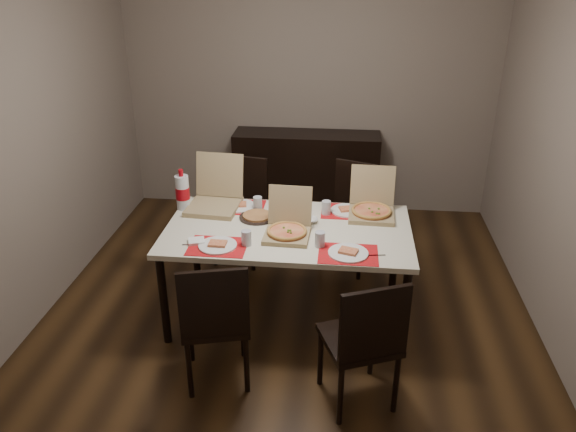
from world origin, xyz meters
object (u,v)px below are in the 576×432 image
object	(u,v)px
pizza_box_center	(288,228)
dip_bowl	(311,220)
chair_near_left	(215,319)
chair_far_left	(242,205)
chair_far_right	(352,211)
sideboard	(306,175)
dining_table	(288,236)
soda_bottle	(183,192)
chair_near_right	(364,339)

from	to	relation	value
pizza_box_center	dip_bowl	size ratio (longest dim) A/B	3.35
chair_near_left	pizza_box_center	world-z (taller)	pizza_box_center
chair_far_left	dip_bowl	size ratio (longest dim) A/B	8.56
chair_far_left	dip_bowl	xyz separation A→B (m)	(0.67, -0.78, 0.25)
chair_far_left	chair_far_right	distance (m)	0.99
sideboard	dining_table	bearing A→B (deg)	-89.93
chair_near_left	dip_bowl	distance (m)	1.12
dining_table	chair_near_left	distance (m)	0.93
sideboard	soda_bottle	xyz separation A→B (m)	(-0.85, -1.61, 0.44)
chair_far_right	sideboard	bearing A→B (deg)	115.68
chair_near_right	chair_far_left	distance (m)	2.13
soda_bottle	pizza_box_center	bearing A→B (deg)	-23.10
chair_near_right	pizza_box_center	distance (m)	1.04
sideboard	chair_near_right	bearing A→B (deg)	-78.78
chair_near_right	dip_bowl	distance (m)	1.16
sideboard	chair_far_right	distance (m)	1.11
sideboard	chair_near_left	bearing A→B (deg)	-97.81
pizza_box_center	soda_bottle	bearing A→B (deg)	156.90
chair_near_left	soda_bottle	distance (m)	1.25
dining_table	dip_bowl	bearing A→B (deg)	39.03
pizza_box_center	dip_bowl	bearing A→B (deg)	57.32
chair_far_left	pizza_box_center	size ratio (longest dim) A/B	2.55
sideboard	chair_near_right	size ratio (longest dim) A/B	1.61
dining_table	chair_near_left	bearing A→B (deg)	-114.16
dining_table	sideboard	bearing A→B (deg)	90.07
chair_far_right	soda_bottle	bearing A→B (deg)	-155.45
dip_bowl	dining_table	bearing A→B (deg)	-140.97
dining_table	chair_far_right	xyz separation A→B (m)	(0.48, 0.87, -0.17)
dining_table	chair_far_left	world-z (taller)	chair_far_left
soda_bottle	sideboard	bearing A→B (deg)	61.98
sideboard	chair_far_left	world-z (taller)	chair_far_left
chair_far_right	soda_bottle	size ratio (longest dim) A/B	2.85
chair_near_right	soda_bottle	size ratio (longest dim) A/B	2.85
sideboard	chair_far_right	xyz separation A→B (m)	(0.48, -1.00, 0.06)
dining_table	chair_far_left	distance (m)	1.06
chair_near_left	chair_near_right	xyz separation A→B (m)	(0.93, -0.11, 0.00)
chair_far_left	chair_near_right	bearing A→B (deg)	-59.82
sideboard	chair_far_right	world-z (taller)	chair_far_right
soda_bottle	chair_near_left	bearing A→B (deg)	-66.12
chair_near_left	pizza_box_center	xyz separation A→B (m)	(0.38, 0.73, 0.29)
pizza_box_center	dip_bowl	xyz separation A→B (m)	(0.15, 0.23, -0.04)
dining_table	pizza_box_center	world-z (taller)	pizza_box_center
chair_far_right	chair_near_right	bearing A→B (deg)	-87.55
sideboard	chair_far_left	distance (m)	1.10
sideboard	chair_far_right	size ratio (longest dim) A/B	1.61
chair_far_left	soda_bottle	world-z (taller)	soda_bottle
dining_table	chair_near_left	world-z (taller)	chair_near_left
chair_far_right	dining_table	bearing A→B (deg)	-118.64
chair_far_left	soda_bottle	bearing A→B (deg)	-117.94
sideboard	dip_bowl	xyz separation A→B (m)	(0.16, -1.74, 0.31)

